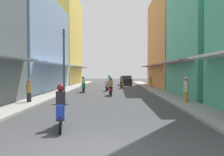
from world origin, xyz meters
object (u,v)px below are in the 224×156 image
at_px(motorbike_blue, 61,109).
at_px(motorbike_white, 109,82).
at_px(parked_car, 126,80).
at_px(motorbike_green, 83,85).
at_px(pedestrian_midway, 151,81).
at_px(pedestrian_foreground, 186,88).
at_px(utility_pole, 64,60).
at_px(motorbike_orange, 122,83).
at_px(motorbike_red, 110,87).
at_px(motorbike_silver, 107,86).
at_px(pedestrian_far, 29,92).

height_order(motorbike_blue, motorbike_white, same).
distance_m(motorbike_blue, parked_car, 26.58).
bearing_deg(motorbike_green, pedestrian_midway, 40.66).
xyz_separation_m(pedestrian_foreground, utility_pole, (-9.34, 6.97, 2.11)).
bearing_deg(motorbike_orange, utility_pole, -132.46).
height_order(motorbike_green, pedestrian_midway, pedestrian_midway).
xyz_separation_m(motorbike_blue, motorbike_red, (1.53, 11.03, 0.00)).
xyz_separation_m(motorbike_orange, motorbike_silver, (-1.63, -3.79, -0.20)).
height_order(motorbike_orange, motorbike_blue, same).
bearing_deg(motorbike_white, pedestrian_far, -106.89).
relative_size(motorbike_orange, motorbike_white, 1.02).
relative_size(pedestrian_midway, utility_pole, 0.27).
bearing_deg(motorbike_white, utility_pole, -116.19).
height_order(motorbike_white, pedestrian_midway, pedestrian_midway).
relative_size(motorbike_white, pedestrian_far, 1.15).
height_order(motorbike_silver, parked_car, parked_car).
bearing_deg(motorbike_red, motorbike_blue, -97.90).
bearing_deg(pedestrian_far, utility_pole, 85.11).
relative_size(motorbike_white, parked_car, 0.42).
bearing_deg(motorbike_silver, motorbike_green, -145.04).
distance_m(motorbike_silver, utility_pole, 5.32).
distance_m(motorbike_blue, pedestrian_far, 7.13).
height_order(motorbike_white, utility_pole, utility_pole).
bearing_deg(motorbike_white, parked_car, 63.10).
distance_m(motorbike_blue, pedestrian_foreground, 8.99).
relative_size(motorbike_red, pedestrian_far, 1.18).
bearing_deg(motorbike_red, pedestrian_far, -136.25).
height_order(motorbike_green, pedestrian_foreground, pedestrian_foreground).
xyz_separation_m(parked_car, pedestrian_midway, (2.86, -5.73, 0.07)).
bearing_deg(motorbike_green, pedestrian_foreground, -45.53).
distance_m(motorbike_blue, motorbike_white, 21.48).
xyz_separation_m(motorbike_blue, pedestrian_foreground, (6.42, 6.29, 0.29)).
xyz_separation_m(motorbike_orange, pedestrian_midway, (3.75, 1.19, 0.11)).
bearing_deg(parked_car, motorbike_orange, -97.25).
xyz_separation_m(motorbike_white, utility_pole, (-4.03, -8.19, 2.40)).
xyz_separation_m(motorbike_silver, parked_car, (2.51, 10.71, 0.24)).
distance_m(motorbike_red, parked_car, 15.44).
distance_m(parked_car, utility_pole, 14.79).
height_order(motorbike_silver, pedestrian_far, pedestrian_far).
bearing_deg(motorbike_blue, parked_car, 82.25).
xyz_separation_m(pedestrian_far, pedestrian_midway, (9.98, 14.41, 0.05)).
distance_m(motorbike_orange, pedestrian_midway, 3.93).
bearing_deg(motorbike_green, motorbike_red, -47.87).
bearing_deg(pedestrian_foreground, motorbike_white, 109.29).
relative_size(motorbike_blue, pedestrian_far, 1.16).
xyz_separation_m(motorbike_green, motorbike_silver, (2.26, 1.58, -0.20)).
xyz_separation_m(motorbike_orange, motorbike_red, (-1.17, -8.38, 0.00)).
height_order(motorbike_green, motorbike_silver, motorbike_green).
bearing_deg(utility_pole, pedestrian_foreground, -36.74).
bearing_deg(pedestrian_far, motorbike_white, 73.11).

